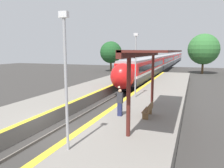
{
  "coord_description": "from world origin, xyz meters",
  "views": [
    {
      "loc": [
        7.21,
        -10.68,
        5.05
      ],
      "look_at": [
        0.58,
        7.03,
        2.14
      ],
      "focal_mm": 35.0,
      "sensor_mm": 36.0,
      "label": 1
    }
  ],
  "objects_px": {
    "train": "(168,60)",
    "lamppost_mid": "(136,61)",
    "lamppost_near": "(66,74)",
    "railway_signal": "(134,65)",
    "platform_bench": "(149,110)",
    "person_waiting": "(120,102)"
  },
  "relations": [
    {
      "from": "railway_signal",
      "to": "lamppost_mid",
      "type": "xyz_separation_m",
      "value": [
        4.63,
        -17.38,
        1.44
      ]
    },
    {
      "from": "platform_bench",
      "to": "lamppost_near",
      "type": "distance_m",
      "value": 6.71
    },
    {
      "from": "lamppost_mid",
      "to": "railway_signal",
      "type": "bearing_deg",
      "value": 104.92
    },
    {
      "from": "railway_signal",
      "to": "lamppost_mid",
      "type": "distance_m",
      "value": 18.04
    },
    {
      "from": "train",
      "to": "lamppost_mid",
      "type": "xyz_separation_m",
      "value": [
        2.47,
        -48.5,
        1.92
      ]
    },
    {
      "from": "railway_signal",
      "to": "platform_bench",
      "type": "bearing_deg",
      "value": -73.16
    },
    {
      "from": "platform_bench",
      "to": "person_waiting",
      "type": "relative_size",
      "value": 0.91
    },
    {
      "from": "railway_signal",
      "to": "train",
      "type": "bearing_deg",
      "value": 86.02
    },
    {
      "from": "platform_bench",
      "to": "lamppost_near",
      "type": "relative_size",
      "value": 0.28
    },
    {
      "from": "person_waiting",
      "to": "railway_signal",
      "type": "bearing_deg",
      "value": 102.51
    },
    {
      "from": "person_waiting",
      "to": "railway_signal",
      "type": "distance_m",
      "value": 23.76
    },
    {
      "from": "lamppost_near",
      "to": "lamppost_mid",
      "type": "bearing_deg",
      "value": 90.0
    },
    {
      "from": "train",
      "to": "person_waiting",
      "type": "distance_m",
      "value": 54.38
    },
    {
      "from": "platform_bench",
      "to": "person_waiting",
      "type": "distance_m",
      "value": 1.85
    },
    {
      "from": "train",
      "to": "lamppost_near",
      "type": "bearing_deg",
      "value": -87.63
    },
    {
      "from": "platform_bench",
      "to": "lamppost_mid",
      "type": "height_order",
      "value": "lamppost_mid"
    },
    {
      "from": "person_waiting",
      "to": "lamppost_mid",
      "type": "relative_size",
      "value": 0.31
    },
    {
      "from": "person_waiting",
      "to": "lamppost_near",
      "type": "distance_m",
      "value": 5.79
    },
    {
      "from": "train",
      "to": "railway_signal",
      "type": "distance_m",
      "value": 31.2
    },
    {
      "from": "lamppost_near",
      "to": "lamppost_mid",
      "type": "relative_size",
      "value": 1.0
    },
    {
      "from": "lamppost_near",
      "to": "train",
      "type": "bearing_deg",
      "value": 92.37
    },
    {
      "from": "platform_bench",
      "to": "railway_signal",
      "type": "relative_size",
      "value": 0.36
    }
  ]
}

